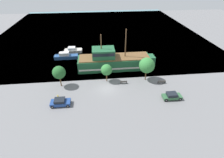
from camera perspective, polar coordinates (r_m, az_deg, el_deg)
ground_plane at (r=39.28m, az=-1.72°, el=-3.16°), size 160.00×160.00×0.00m
water_surface at (r=79.22m, az=-4.34°, el=15.72°), size 80.00×80.00×0.00m
pirate_ship at (r=46.52m, az=0.39°, el=5.96°), size 20.30×5.32×10.45m
moored_boat_dockside at (r=53.95m, az=-14.82°, el=7.21°), size 6.94×1.97×2.00m
moored_boat_outer at (r=57.66m, az=-12.61°, el=9.11°), size 5.51×2.34×1.76m
parked_car_curb_front at (r=35.96m, az=-16.53°, el=-7.25°), size 3.83×1.94×1.42m
parked_car_curb_mid at (r=38.03m, az=18.94°, el=-5.27°), size 3.88×1.79×1.42m
fire_hydrant at (r=38.02m, az=-17.23°, el=-5.48°), size 0.42×0.25×0.76m
bench_promenade_east at (r=40.77m, az=3.81°, el=-0.99°), size 1.59×0.45×0.85m
bench_promenade_west at (r=42.38m, az=15.93°, el=-0.87°), size 1.77×0.45×0.85m
tree_row_east at (r=39.99m, az=-16.93°, el=2.04°), size 2.89×2.89×5.00m
tree_row_mideast at (r=40.28m, az=-1.80°, el=3.00°), size 2.61×2.61×4.37m
tree_row_midwest at (r=41.24m, az=11.29°, el=4.40°), size 3.65×3.65×5.71m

